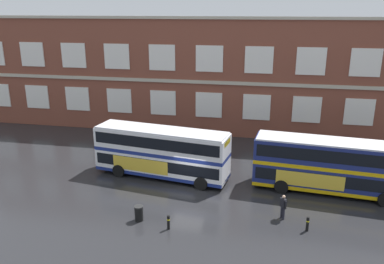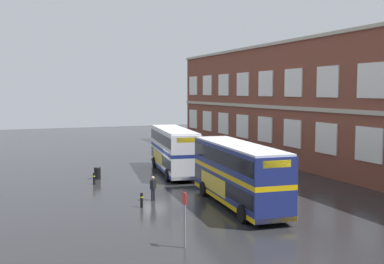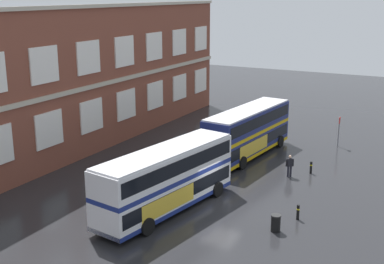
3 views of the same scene
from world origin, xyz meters
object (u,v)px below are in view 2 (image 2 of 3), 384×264
Objects in this scene: waiting_passenger at (153,187)px; station_litter_bin at (97,173)px; double_decker_near at (174,150)px; bus_stand_flag at (185,215)px; double_decker_middle at (238,173)px; safety_bollard_west at (94,178)px; safety_bollard_east at (142,200)px.

waiting_passenger is 1.65× the size of station_litter_bin.
double_decker_near is 6.63× the size of waiting_passenger.
bus_stand_flag reaches higher than waiting_passenger.
station_litter_bin is (-9.22, -2.09, -0.41)m from waiting_passenger.
double_decker_near reaches higher than waiting_passenger.
double_decker_middle is at bearing 54.65° from waiting_passenger.
double_decker_near is at bearing 152.56° from waiting_passenger.
safety_bollard_east is (8.53, 1.53, 0.00)m from safety_bollard_west.
double_decker_near is at bearing 93.42° from station_litter_bin.
double_decker_near is 4.17× the size of bus_stand_flag.
waiting_passenger is 9.46m from station_litter_bin.
bus_stand_flag reaches higher than safety_bollard_west.
waiting_passenger is (-3.38, -4.76, -1.22)m from double_decker_middle.
waiting_passenger is (9.64, -5.01, -1.22)m from double_decker_near.
station_litter_bin is 10.74m from safety_bollard_east.
bus_stand_flag is at bearing 1.92° from station_litter_bin.
double_decker_near is 13.02m from double_decker_middle.
bus_stand_flag reaches higher than station_litter_bin.
double_decker_near is 10.94× the size of station_litter_bin.
bus_stand_flag is 18.98m from station_litter_bin.
double_decker_near is at bearing 108.48° from safety_bollard_west.
double_decker_middle reaches higher than waiting_passenger.
double_decker_near is 10.93m from waiting_passenger.
double_decker_middle is at bearing 72.53° from safety_bollard_east.
double_decker_near is at bearing 178.91° from double_decker_middle.
waiting_passenger reaches higher than safety_bollard_west.
waiting_passenger reaches higher than safety_bollard_east.
double_decker_middle reaches higher than station_litter_bin.
double_decker_near is 12.87m from safety_bollard_east.
bus_stand_flag reaches higher than safety_bollard_east.
bus_stand_flag is (19.36, -6.46, -0.51)m from double_decker_near.
double_decker_middle is (13.02, -0.25, 0.00)m from double_decker_near.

